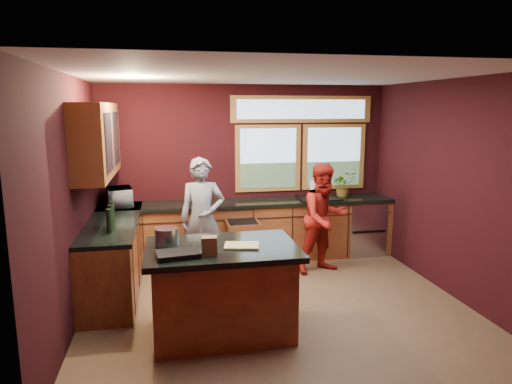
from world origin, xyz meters
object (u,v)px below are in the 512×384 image
object	(u,v)px
person_grey	(202,219)
stock_pot	(167,237)
cutting_board	(242,246)
island	(222,289)
person_red	(324,218)

from	to	relation	value
person_grey	stock_pot	distance (m)	1.55
cutting_board	stock_pot	distance (m)	0.78
island	stock_pot	size ratio (longest dim) A/B	6.46
island	cutting_board	size ratio (longest dim) A/B	4.43
cutting_board	stock_pot	bearing A→B (deg)	165.07
person_grey	stock_pot	size ratio (longest dim) A/B	7.04
island	person_grey	bearing A→B (deg)	92.69
island	stock_pot	bearing A→B (deg)	164.74
person_grey	person_red	world-z (taller)	person_grey
person_red	stock_pot	bearing A→B (deg)	-162.85
island	cutting_board	distance (m)	0.52
person_grey	cutting_board	world-z (taller)	person_grey
person_grey	cutting_board	size ratio (longest dim) A/B	4.82
person_grey	stock_pot	xyz separation A→B (m)	(-0.47, -1.46, 0.19)
person_grey	person_red	bearing A→B (deg)	2.18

